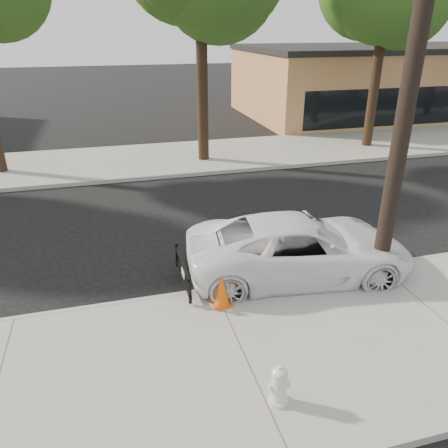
{
  "coord_description": "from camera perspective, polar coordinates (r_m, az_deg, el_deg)",
  "views": [
    {
      "loc": [
        -1.88,
        -9.87,
        5.32
      ],
      "look_at": [
        0.59,
        -0.72,
        1.0
      ],
      "focal_mm": 35.0,
      "sensor_mm": 36.0,
      "label": 1
    }
  ],
  "objects": [
    {
      "name": "fire_hydrant",
      "position": [
        6.94,
        7.19,
        -20.23
      ],
      "size": [
        0.33,
        0.31,
        0.64
      ],
      "rotation": [
        0.0,
        0.0,
        -0.0
      ],
      "color": "silver",
      "rests_on": "near_sidewalk"
    },
    {
      "name": "police_cruiser",
      "position": [
        10.1,
        9.81,
        -3.03
      ],
      "size": [
        5.38,
        2.99,
        1.42
      ],
      "primitive_type": "imported",
      "rotation": [
        0.0,
        0.0,
        1.44
      ],
      "color": "white",
      "rests_on": "ground"
    },
    {
      "name": "traffic_cone",
      "position": [
        8.82,
        -0.3,
        -8.61
      ],
      "size": [
        0.45,
        0.45,
        0.72
      ],
      "rotation": [
        0.0,
        0.0,
        0.26
      ],
      "color": "#DE570B",
      "rests_on": "near_sidewalk"
    },
    {
      "name": "far_sidewalk",
      "position": [
        19.2,
        -9.02,
        8.34
      ],
      "size": [
        90.0,
        5.0,
        0.15
      ],
      "primitive_type": "cube",
      "color": "gray",
      "rests_on": "ground"
    },
    {
      "name": "utility_pole",
      "position": [
        9.05,
        23.52,
        18.68
      ],
      "size": [
        1.4,
        0.34,
        9.0
      ],
      "color": "black",
      "rests_on": "near_sidewalk"
    },
    {
      "name": "ground",
      "position": [
        11.37,
        -3.84,
        -3.46
      ],
      "size": [
        120.0,
        120.0,
        0.0
      ],
      "primitive_type": "plane",
      "color": "black",
      "rests_on": "ground"
    },
    {
      "name": "near_sidewalk",
      "position": [
        7.88,
        2.76,
        -17.27
      ],
      "size": [
        90.0,
        4.4,
        0.15
      ],
      "primitive_type": "cube",
      "color": "gray",
      "rests_on": "ground"
    },
    {
      "name": "building_main",
      "position": [
        31.62,
        20.35,
        17.04
      ],
      "size": [
        18.0,
        10.0,
        4.0
      ],
      "primitive_type": "cube",
      "color": "#A47244",
      "rests_on": "ground"
    },
    {
      "name": "curb_near",
      "position": [
        9.56,
        -1.28,
        -8.77
      ],
      "size": [
        90.0,
        0.12,
        0.16
      ],
      "primitive_type": "cube",
      "color": "#9E9B93",
      "rests_on": "ground"
    }
  ]
}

